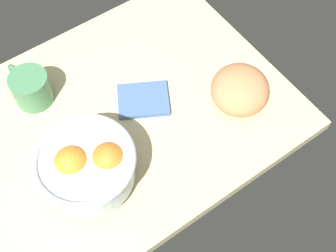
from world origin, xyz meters
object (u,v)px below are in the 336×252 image
bread_loaf (240,90)px  napkin_folded (142,99)px  fruit_bowl (87,166)px  mug (31,88)px

bread_loaf → napkin_folded: size_ratio=1.21×
fruit_bowl → napkin_folded: bearing=27.9°
bread_loaf → napkin_folded: (-18.35, 12.68, -3.30)cm
bread_loaf → mug: size_ratio=1.11×
bread_loaf → mug: bearing=144.0°
fruit_bowl → napkin_folded: fruit_bowl is taller
fruit_bowl → mug: fruit_bowl is taller
bread_loaf → mug: (-38.50, 27.96, -0.04)cm
fruit_bowl → bread_loaf: fruit_bowl is taller
mug → fruit_bowl: bearing=-89.5°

